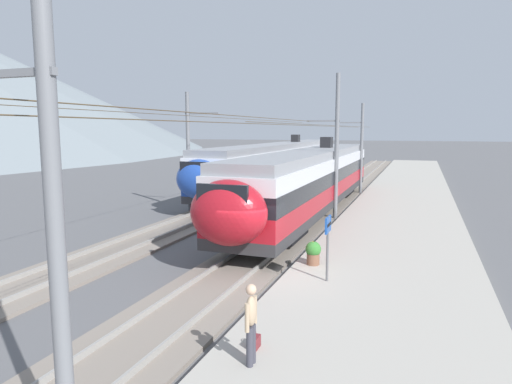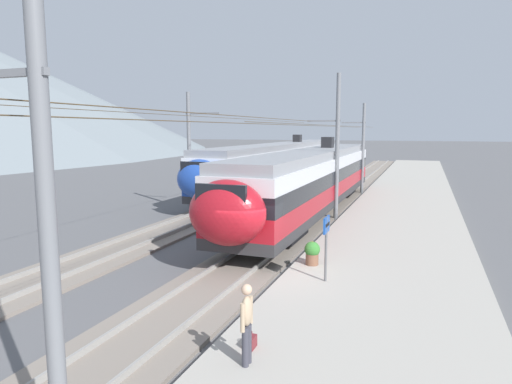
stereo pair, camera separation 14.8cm
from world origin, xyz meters
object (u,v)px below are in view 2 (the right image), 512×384
handbag_beside_passenger (251,342)px  potted_plant_platform_edge (312,252)px  platform_sign (326,234)px  catenary_mast_west (41,225)px  train_near_platform (312,178)px  train_far_track (281,162)px  catenary_mast_far_side (191,149)px  catenary_mast_east (362,147)px  passenger_walking (247,320)px  catenary_mast_mid (335,146)px

handbag_beside_passenger → potted_plant_platform_edge: size_ratio=0.48×
platform_sign → handbag_beside_passenger: 5.14m
catenary_mast_west → potted_plant_platform_edge: (10.69, -1.12, -3.02)m
train_near_platform → potted_plant_platform_edge: size_ratio=30.96×
train_far_track → platform_sign: (-24.24, -9.05, -0.40)m
catenary_mast_far_side → train_far_track: bearing=-7.8°
catenary_mast_far_side → potted_plant_platform_edge: 14.27m
catenary_mast_east → passenger_walking: catenary_mast_east is taller
train_near_platform → handbag_beside_passenger: train_near_platform is taller
catenary_mast_far_side → platform_sign: (-11.25, -10.82, -2.04)m
catenary_mast_east → potted_plant_platform_edge: catenary_mast_east is taller
train_far_track → potted_plant_platform_edge: 24.17m
catenary_mast_far_side → platform_sign: size_ratio=20.12×
train_far_track → catenary_mast_far_side: 13.22m
train_far_track → platform_sign: size_ratio=15.61×
catenary_mast_mid → passenger_walking: catenary_mast_mid is taller
catenary_mast_west → platform_sign: (9.13, -1.92, -1.97)m
catenary_mast_east → platform_sign: catenary_mast_east is taller
catenary_mast_west → platform_sign: 9.53m
platform_sign → handbag_beside_passenger: bearing=173.0°
catenary_mast_mid → potted_plant_platform_edge: size_ratio=49.85×
train_far_track → catenary_mast_east: 7.51m
train_far_track → catenary_mast_east: (-1.87, -7.12, 1.48)m
catenary_mast_east → catenary_mast_far_side: bearing=141.3°
train_far_track → catenary_mast_east: catenary_mast_east is taller
passenger_walking → catenary_mast_mid: bearing=5.0°
catenary_mast_mid → passenger_walking: bearing=-175.0°
train_near_platform → catenary_mast_far_side: size_ratio=0.62×
passenger_walking → handbag_beside_passenger: (0.67, 0.17, -0.80)m
train_far_track → catenary_mast_east: bearing=-104.7°
passenger_walking → platform_sign: bearing=-4.4°
catenary_mast_west → passenger_walking: bearing=-22.9°
potted_plant_platform_edge → handbag_beside_passenger: bearing=-178.2°
train_near_platform → catenary_mast_far_side: bearing=96.9°
catenary_mast_west → catenary_mast_mid: catenary_mast_mid is taller
catenary_mast_west → potted_plant_platform_edge: 11.16m
train_near_platform → catenary_mast_west: catenary_mast_west is taller
catenary_mast_west → catenary_mast_east: (31.49, 0.00, -0.09)m
passenger_walking → handbag_beside_passenger: bearing=14.4°
train_near_platform → potted_plant_platform_edge: train_near_platform is taller
catenary_mast_west → platform_sign: catenary_mast_west is taller
train_far_track → potted_plant_platform_edge: size_ratio=38.66×
train_near_platform → potted_plant_platform_edge: bearing=-166.4°
passenger_walking → potted_plant_platform_edge: 7.18m
train_near_platform → potted_plant_platform_edge: (-10.58, -2.57, -1.44)m
catenary_mast_east → catenary_mast_far_side: (-11.12, 8.89, 0.17)m
handbag_beside_passenger → potted_plant_platform_edge: potted_plant_platform_edge is taller
train_near_platform → catenary_mast_far_side: catenary_mast_far_side is taller
catenary_mast_west → handbag_beside_passenger: bearing=-17.4°
train_near_platform → platform_sign: train_near_platform is taller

